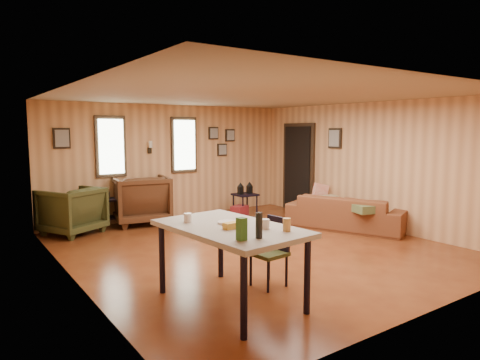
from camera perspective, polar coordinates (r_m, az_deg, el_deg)
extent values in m
cube|color=brown|center=(6.94, 1.91, -9.04)|extent=(5.50, 6.00, 0.02)
cube|color=#997C5B|center=(6.70, 1.99, 11.29)|extent=(5.50, 6.00, 0.02)
cube|color=tan|center=(9.29, -9.22, 2.46)|extent=(5.50, 0.02, 2.40)
cube|color=tan|center=(4.68, 24.56, -2.17)|extent=(5.50, 0.02, 2.40)
cube|color=tan|center=(5.54, -21.62, -0.75)|extent=(0.02, 6.00, 2.40)
cube|color=tan|center=(8.64, 16.79, 1.95)|extent=(0.02, 6.00, 2.40)
cube|color=black|center=(8.76, -16.86, 4.30)|extent=(0.60, 0.05, 1.20)
cube|color=#E0F2D1|center=(8.72, -16.78, 4.29)|extent=(0.48, 0.04, 1.06)
cube|color=black|center=(9.37, -7.49, 4.66)|extent=(0.60, 0.05, 1.20)
cube|color=#E0F2D1|center=(9.34, -7.38, 4.66)|extent=(0.48, 0.04, 1.06)
cube|color=black|center=(9.02, -11.95, 3.86)|extent=(0.07, 0.05, 0.12)
cylinder|color=silver|center=(8.96, -11.82, 4.68)|extent=(0.07, 0.07, 0.14)
cube|color=black|center=(9.96, 7.80, 1.60)|extent=(0.06, 1.00, 2.05)
cube|color=black|center=(9.93, 7.63, 1.59)|extent=(0.04, 0.82, 1.90)
cube|color=black|center=(9.73, -3.56, 6.25)|extent=(0.24, 0.04, 0.28)
cube|color=#9E998C|center=(9.71, -3.47, 6.25)|extent=(0.19, 0.02, 0.22)
cube|color=black|center=(9.98, -1.34, 5.98)|extent=(0.24, 0.04, 0.28)
cube|color=#9E998C|center=(9.95, -1.24, 5.98)|extent=(0.19, 0.02, 0.22)
cube|color=black|center=(9.87, -2.40, 4.06)|extent=(0.24, 0.04, 0.28)
cube|color=#9E998C|center=(9.84, -2.31, 4.05)|extent=(0.19, 0.02, 0.22)
cube|color=black|center=(8.52, -22.69, 5.15)|extent=(0.30, 0.04, 0.38)
cube|color=#9E998C|center=(8.49, -22.64, 5.15)|extent=(0.24, 0.02, 0.31)
cube|color=black|center=(9.14, 12.56, 5.45)|extent=(0.04, 0.34, 0.42)
cube|color=#9E998C|center=(9.12, 12.43, 5.45)|extent=(0.02, 0.27, 0.34)
imported|color=brown|center=(8.37, 13.99, -3.46)|extent=(1.45, 2.25, 0.85)
imported|color=#452614|center=(8.77, -13.11, -2.25)|extent=(1.19, 1.14, 1.07)
imported|color=#343618|center=(8.29, -21.54, -3.53)|extent=(1.20, 1.18, 0.94)
cube|color=black|center=(8.75, -16.51, -2.43)|extent=(0.60, 0.56, 0.04)
cube|color=black|center=(8.81, -16.43, -4.71)|extent=(0.55, 0.51, 0.03)
cylinder|color=black|center=(8.58, -17.72, -4.47)|extent=(0.04, 0.04, 0.52)
cylinder|color=black|center=(8.64, -14.82, -4.29)|extent=(0.04, 0.04, 0.52)
cylinder|color=black|center=(8.96, -18.03, -4.02)|extent=(0.04, 0.04, 0.52)
cylinder|color=black|center=(9.02, -15.25, -3.86)|extent=(0.04, 0.04, 0.52)
cube|color=#4C3A32|center=(8.72, -17.27, -1.95)|extent=(0.10, 0.04, 0.12)
cube|color=#4C3A32|center=(8.75, -15.91, -1.91)|extent=(0.09, 0.03, 0.11)
cube|color=black|center=(9.38, 0.68, -1.96)|extent=(0.47, 0.47, 0.04)
cylinder|color=black|center=(9.16, 0.39, -3.63)|extent=(0.03, 0.03, 0.46)
cylinder|color=black|center=(9.37, 2.26, -3.40)|extent=(0.03, 0.03, 0.46)
cylinder|color=black|center=(9.46, -0.88, -3.29)|extent=(0.03, 0.03, 0.46)
cylinder|color=black|center=(9.67, 0.96, -3.08)|extent=(0.03, 0.03, 0.46)
cube|color=black|center=(9.30, 0.07, -1.40)|extent=(0.10, 0.10, 0.17)
cone|color=black|center=(9.28, 0.07, -0.61)|extent=(0.14, 0.14, 0.09)
cube|color=black|center=(9.43, 1.28, -1.28)|extent=(0.10, 0.10, 0.17)
cone|color=black|center=(9.41, 1.29, -0.50)|extent=(0.14, 0.14, 0.09)
cube|color=maroon|center=(9.21, -0.05, -4.23)|extent=(0.43, 0.37, 0.25)
ellipsoid|color=black|center=(7.61, 1.92, -6.20)|extent=(0.49, 0.44, 0.35)
cube|color=#4E5730|center=(7.89, 16.57, -3.68)|extent=(0.50, 0.44, 0.14)
cube|color=red|center=(9.19, 10.66, -1.51)|extent=(0.39, 0.19, 0.38)
cube|color=tan|center=(8.99, 11.61, -2.40)|extent=(0.42, 0.36, 0.11)
cube|color=gray|center=(4.60, -1.33, -6.47)|extent=(1.15, 1.75, 0.06)
cylinder|color=black|center=(3.94, 0.51, -15.25)|extent=(0.07, 0.07, 0.80)
cylinder|color=black|center=(4.50, 8.95, -12.48)|extent=(0.07, 0.07, 0.80)
cylinder|color=black|center=(5.06, -10.35, -10.31)|extent=(0.07, 0.07, 0.80)
cylinder|color=black|center=(5.51, -2.59, -8.80)|extent=(0.07, 0.07, 0.80)
cylinder|color=silver|center=(4.46, 3.38, -5.86)|extent=(0.10, 0.10, 0.10)
cylinder|color=silver|center=(4.80, -6.97, -5.02)|extent=(0.10, 0.10, 0.10)
cube|color=#2A5920|center=(3.99, 0.22, -6.55)|extent=(0.08, 0.08, 0.21)
cylinder|color=black|center=(4.07, 2.55, -6.06)|extent=(0.07, 0.07, 0.24)
cylinder|color=tan|center=(4.37, 6.26, -5.95)|extent=(0.09, 0.09, 0.13)
cylinder|color=silver|center=(4.71, -1.65, -5.67)|extent=(0.24, 0.24, 0.02)
cube|color=gold|center=(4.47, -1.00, -6.06)|extent=(0.21, 0.11, 0.07)
cube|color=#343618|center=(5.20, 3.84, -9.75)|extent=(0.41, 0.41, 0.04)
cube|color=black|center=(5.25, 5.13, -7.08)|extent=(0.07, 0.36, 0.41)
cylinder|color=black|center=(5.06, 3.78, -12.66)|extent=(0.03, 0.03, 0.39)
cylinder|color=black|center=(5.26, 6.21, -11.91)|extent=(0.03, 0.03, 0.39)
cylinder|color=black|center=(5.27, 1.45, -11.85)|extent=(0.03, 0.03, 0.39)
cylinder|color=black|center=(5.46, 3.86, -11.18)|extent=(0.03, 0.03, 0.39)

